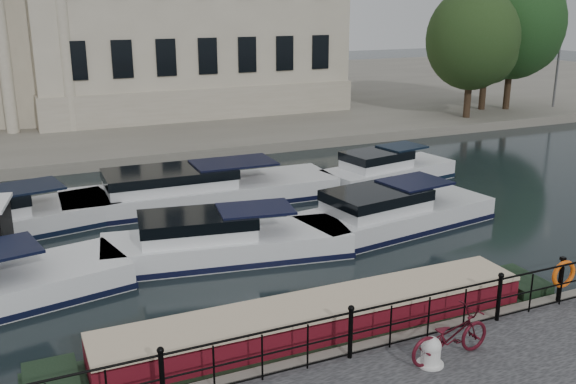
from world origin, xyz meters
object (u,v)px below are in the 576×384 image
object	(u,v)px
mooring_bollard	(431,352)
life_ring_post	(563,275)
narrowboat	(320,335)
bicycle	(450,335)

from	to	relation	value
mooring_bollard	life_ring_post	size ratio (longest dim) A/B	0.53
mooring_bollard	life_ring_post	distance (m)	4.84
life_ring_post	narrowboat	xyz separation A→B (m)	(-6.07, 1.33, -0.93)
bicycle	mooring_bollard	bearing A→B (deg)	90.29
mooring_bollard	narrowboat	xyz separation A→B (m)	(-1.36, 2.35, -0.48)
life_ring_post	narrowboat	size ratio (longest dim) A/B	0.09
bicycle	mooring_bollard	size ratio (longest dim) A/B	3.21
bicycle	narrowboat	distance (m)	3.05
mooring_bollard	narrowboat	world-z (taller)	narrowboat
mooring_bollard	life_ring_post	bearing A→B (deg)	12.13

